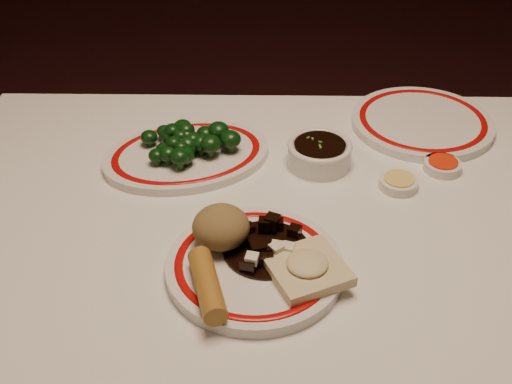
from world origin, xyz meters
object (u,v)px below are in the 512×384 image
object	(u,v)px
spring_roll	(207,285)
stirfry_heap	(265,246)
fried_wonton	(307,268)
broccoli_pile	(188,141)
main_plate	(255,266)
dining_table	(298,282)
soy_bowl	(319,155)
broccoli_plate	(187,155)
rice_mound	(221,227)

from	to	relation	value
spring_roll	stirfry_heap	bearing A→B (deg)	33.74
spring_roll	stirfry_heap	distance (m)	0.11
fried_wonton	broccoli_pile	size ratio (longest dim) A/B	0.73
main_plate	stirfry_heap	bearing A→B (deg)	58.59
stirfry_heap	broccoli_pile	distance (m)	0.29
stirfry_heap	dining_table	bearing A→B (deg)	44.17
dining_table	broccoli_pile	distance (m)	0.31
soy_bowl	stirfry_heap	bearing A→B (deg)	-110.49
dining_table	stirfry_heap	distance (m)	0.14
fried_wonton	dining_table	bearing A→B (deg)	91.97
dining_table	broccoli_plate	size ratio (longest dim) A/B	3.44
rice_mound	spring_roll	xyz separation A→B (m)	(-0.01, -0.10, -0.01)
dining_table	broccoli_plate	distance (m)	0.30
stirfry_heap	soy_bowl	xyz separation A→B (m)	(0.09, 0.25, -0.01)
stirfry_heap	soy_bowl	size ratio (longest dim) A/B	1.14
fried_wonton	broccoli_plate	distance (m)	0.36
broccoli_pile	soy_bowl	distance (m)	0.23
main_plate	broccoli_plate	world-z (taller)	main_plate
rice_mound	spring_roll	world-z (taller)	rice_mound
main_plate	fried_wonton	size ratio (longest dim) A/B	2.28
soy_bowl	fried_wonton	bearing A→B (deg)	-96.95
main_plate	soy_bowl	bearing A→B (deg)	68.52
main_plate	rice_mound	xyz separation A→B (m)	(-0.05, 0.04, 0.04)
main_plate	dining_table	bearing A→B (deg)	47.94
main_plate	soy_bowl	distance (m)	0.29
broccoli_pile	dining_table	bearing A→B (deg)	-47.68
soy_bowl	dining_table	bearing A→B (deg)	-101.25
fried_wonton	broccoli_plate	size ratio (longest dim) A/B	0.37
spring_roll	stirfry_heap	xyz separation A→B (m)	(0.07, 0.08, -0.01)
spring_roll	fried_wonton	distance (m)	0.14
broccoli_pile	stirfry_heap	bearing A→B (deg)	-62.57
spring_roll	broccoli_plate	bearing A→B (deg)	85.40
rice_mound	soy_bowl	xyz separation A→B (m)	(0.15, 0.23, -0.03)
main_plate	rice_mound	distance (m)	0.07
main_plate	rice_mound	world-z (taller)	rice_mound
broccoli_plate	dining_table	bearing A→B (deg)	-47.43
spring_roll	fried_wonton	size ratio (longest dim) A/B	0.90
dining_table	stirfry_heap	size ratio (longest dim) A/B	9.65
main_plate	spring_roll	xyz separation A→B (m)	(-0.06, -0.06, 0.02)
rice_mound	fried_wonton	world-z (taller)	rice_mound
rice_mound	stirfry_heap	distance (m)	0.07
broccoli_pile	broccoli_plate	bearing A→B (deg)	152.31
broccoli_pile	spring_roll	bearing A→B (deg)	-80.07
fried_wonton	stirfry_heap	world-z (taller)	stirfry_heap
fried_wonton	main_plate	bearing A→B (deg)	162.87
rice_mound	stirfry_heap	size ratio (longest dim) A/B	0.66
spring_roll	soy_bowl	size ratio (longest dim) A/B	1.08
rice_mound	broccoli_plate	xyz separation A→B (m)	(-0.08, 0.24, -0.04)
broccoli_plate	broccoli_pile	xyz separation A→B (m)	(0.00, -0.00, 0.03)
dining_table	broccoli_pile	size ratio (longest dim) A/B	6.74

